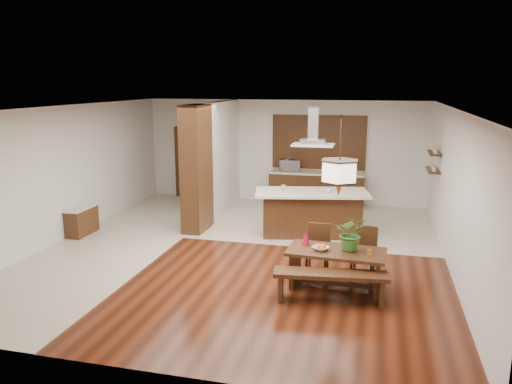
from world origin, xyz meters
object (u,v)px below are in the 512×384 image
(dining_table, at_px, (336,260))
(range_hood, at_px, (314,126))
(dining_chair_left, at_px, (318,251))
(kitchen_island, at_px, (312,213))
(pendant_lantern, at_px, (340,156))
(dining_chair_right, at_px, (363,254))
(foliage_plant, at_px, (352,233))
(dining_bench, at_px, (330,287))
(island_cup, at_px, (329,190))
(hallway_console, at_px, (82,221))
(fruit_bowl, at_px, (321,248))
(microwave, at_px, (289,165))

(dining_table, relative_size, range_hood, 1.83)
(dining_chair_left, distance_m, kitchen_island, 2.38)
(dining_chair_left, height_order, pendant_lantern, pendant_lantern)
(dining_table, relative_size, dining_chair_right, 1.76)
(foliage_plant, bearing_deg, kitchen_island, 110.25)
(foliage_plant, relative_size, kitchen_island, 0.22)
(dining_bench, bearing_deg, island_cup, 96.65)
(pendant_lantern, bearing_deg, foliage_plant, 15.68)
(hallway_console, bearing_deg, dining_chair_left, -11.82)
(pendant_lantern, xyz_separation_m, range_hood, (-0.80, 2.86, 0.22))
(dining_bench, xyz_separation_m, island_cup, (-0.39, 3.36, 0.82))
(foliage_plant, xyz_separation_m, kitchen_island, (-1.03, 2.79, -0.44))
(island_cup, bearing_deg, dining_chair_left, -88.63)
(dining_chair_left, relative_size, kitchen_island, 0.35)
(kitchen_island, distance_m, island_cup, 0.66)
(pendant_lantern, bearing_deg, dining_chair_left, 125.96)
(fruit_bowl, height_order, kitchen_island, kitchen_island)
(hallway_console, height_order, microwave, microwave)
(hallway_console, distance_m, foliage_plant, 6.31)
(dining_chair_right, bearing_deg, island_cup, 117.12)
(hallway_console, relative_size, dining_table, 0.53)
(range_hood, bearing_deg, dining_table, -74.43)
(island_cup, bearing_deg, pendant_lantern, -81.30)
(dining_bench, xyz_separation_m, fruit_bowl, (-0.22, 0.52, 0.45))
(dining_chair_left, bearing_deg, microwave, 107.50)
(dining_chair_left, height_order, island_cup, island_cup)
(foliage_plant, bearing_deg, dining_chair_right, 63.90)
(pendant_lantern, height_order, fruit_bowl, pendant_lantern)
(dining_bench, xyz_separation_m, range_hood, (-0.76, 3.43, 2.22))
(kitchen_island, xyz_separation_m, microwave, (-1.02, 2.82, 0.58))
(dining_chair_right, bearing_deg, kitchen_island, 124.03)
(dining_chair_right, relative_size, kitchen_island, 0.35)
(island_cup, bearing_deg, microwave, 115.68)
(dining_table, xyz_separation_m, foliage_plant, (0.23, 0.07, 0.47))
(dining_chair_left, height_order, microwave, microwave)
(dining_chair_left, bearing_deg, kitchen_island, 102.15)
(hallway_console, height_order, pendant_lantern, pendant_lantern)
(foliage_plant, relative_size, microwave, 1.07)
(dining_table, height_order, island_cup, island_cup)
(fruit_bowl, height_order, island_cup, island_cup)
(dining_chair_left, bearing_deg, dining_bench, -70.91)
(kitchen_island, height_order, range_hood, range_hood)
(dining_chair_left, height_order, range_hood, range_hood)
(dining_chair_left, bearing_deg, island_cup, 93.23)
(dining_chair_right, bearing_deg, pendant_lantern, -125.74)
(dining_chair_right, bearing_deg, dining_chair_left, -176.46)
(range_hood, height_order, microwave, range_hood)
(range_hood, bearing_deg, hallway_console, -166.64)
(dining_table, bearing_deg, hallway_console, 164.17)
(kitchen_island, bearing_deg, dining_bench, -89.15)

